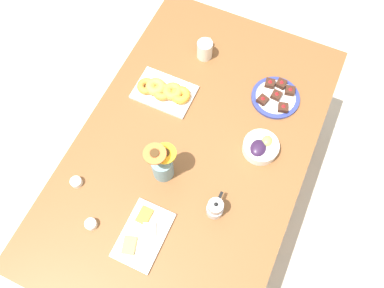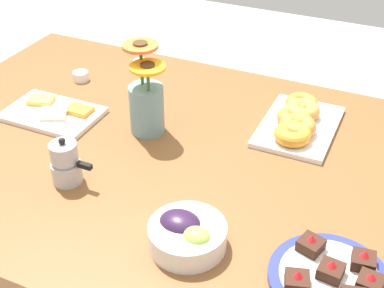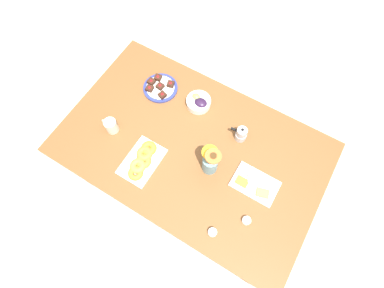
# 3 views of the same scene
# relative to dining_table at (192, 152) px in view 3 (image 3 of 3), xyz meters

# --- Properties ---
(ground_plane) EXTENTS (6.00, 6.00, 0.00)m
(ground_plane) POSITION_rel_dining_table_xyz_m (0.00, 0.00, -0.65)
(ground_plane) COLOR beige
(dining_table) EXTENTS (1.60, 1.00, 0.74)m
(dining_table) POSITION_rel_dining_table_xyz_m (0.00, 0.00, 0.00)
(dining_table) COLOR brown
(dining_table) RESTS_ON ground_plane
(coffee_mug) EXTENTS (0.11, 0.08, 0.09)m
(coffee_mug) POSITION_rel_dining_table_xyz_m (0.49, 0.15, 0.13)
(coffee_mug) COLOR silver
(coffee_mug) RESTS_ON dining_table
(grape_bowl) EXTENTS (0.16, 0.16, 0.07)m
(grape_bowl) POSITION_rel_dining_table_xyz_m (0.12, -0.28, 0.12)
(grape_bowl) COLOR white
(grape_bowl) RESTS_ON dining_table
(cheese_platter) EXTENTS (0.26, 0.17, 0.03)m
(cheese_platter) POSITION_rel_dining_table_xyz_m (-0.43, 0.02, 0.10)
(cheese_platter) COLOR white
(cheese_platter) RESTS_ON dining_table
(croissant_platter) EXTENTS (0.19, 0.29, 0.05)m
(croissant_platter) POSITION_rel_dining_table_xyz_m (0.20, 0.24, 0.11)
(croissant_platter) COLOR white
(croissant_platter) RESTS_ON dining_table
(jam_cup_honey) EXTENTS (0.05, 0.05, 0.03)m
(jam_cup_honey) POSITION_rel_dining_table_xyz_m (-0.36, 0.38, 0.10)
(jam_cup_honey) COLOR white
(jam_cup_honey) RESTS_ON dining_table
(jam_cup_berry) EXTENTS (0.05, 0.05, 0.03)m
(jam_cup_berry) POSITION_rel_dining_table_xyz_m (-0.48, 0.23, 0.10)
(jam_cup_berry) COLOR white
(jam_cup_berry) RESTS_ON dining_table
(dessert_plate) EXTENTS (0.23, 0.23, 0.05)m
(dessert_plate) POSITION_rel_dining_table_xyz_m (0.40, -0.25, 0.10)
(dessert_plate) COLOR navy
(dessert_plate) RESTS_ON dining_table
(flower_vase) EXTENTS (0.12, 0.11, 0.24)m
(flower_vase) POSITION_rel_dining_table_xyz_m (-0.16, 0.06, 0.17)
(flower_vase) COLOR #6B939E
(flower_vase) RESTS_ON dining_table
(moka_pot) EXTENTS (0.11, 0.07, 0.12)m
(moka_pot) POSITION_rel_dining_table_xyz_m (-0.22, -0.20, 0.13)
(moka_pot) COLOR #B7B7BC
(moka_pot) RESTS_ON dining_table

